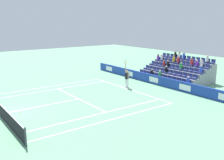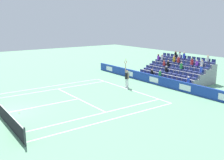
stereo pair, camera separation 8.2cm
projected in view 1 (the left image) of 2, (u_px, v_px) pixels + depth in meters
The scene contains 12 objects.
line_baseline at pixel (128, 89), 25.20m from camera, with size 10.97×0.10×0.01m, color white.
line_service at pixel (78, 99), 22.04m from camera, with size 8.23×0.10×0.01m, color white.
line_centre_service at pixel (42, 106), 20.20m from camera, with size 0.10×6.40×0.01m, color white.
line_singles_sideline_left at pixel (54, 90), 25.02m from camera, with size 0.10×11.89×0.01m, color white.
line_singles_sideline_right at pixel (101, 114), 18.54m from camera, with size 0.10×11.89×0.01m, color white.
line_doubles_sideline_left at pixel (48, 87), 26.10m from camera, with size 0.10×11.89×0.01m, color white.
line_doubles_sideline_right at pixel (112, 119), 17.46m from camera, with size 0.10×11.89×0.01m, color white.
line_centre_mark at pixel (127, 89), 25.14m from camera, with size 0.10×0.20×0.01m, color white.
sponsor_barrier at pixel (154, 80), 27.13m from camera, with size 20.10×0.22×0.95m.
tennis_player at pixel (127, 78), 25.51m from camera, with size 0.53×0.38×2.85m.
stadium_stand at pixel (177, 72), 29.10m from camera, with size 7.44×4.75×3.02m.
loose_tennis_ball at pixel (19, 113), 18.56m from camera, with size 0.07×0.07×0.07m, color #D1E533.
Camera 1 is at (-18.76, 3.75, 6.47)m, focal length 41.61 mm.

